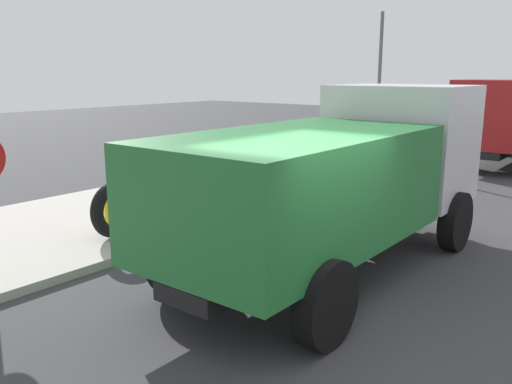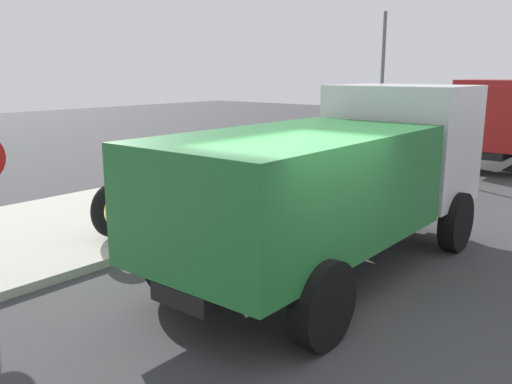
% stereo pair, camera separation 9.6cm
% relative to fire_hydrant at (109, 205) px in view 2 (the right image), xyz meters
% --- Properties ---
extents(ground_plane, '(80.00, 80.00, 0.00)m').
position_rel_fire_hydrant_xyz_m(ground_plane, '(-0.69, -5.53, -0.63)').
color(ground_plane, '#38383A').
extents(sidewalk_curb, '(36.00, 5.00, 0.15)m').
position_rel_fire_hydrant_xyz_m(sidewalk_curb, '(-0.69, 0.97, -0.55)').
color(sidewalk_curb, '#ADA89E').
rests_on(sidewalk_curb, ground).
extents(fire_hydrant, '(0.21, 0.48, 0.89)m').
position_rel_fire_hydrant_xyz_m(fire_hydrant, '(0.00, 0.00, 0.00)').
color(fire_hydrant, yellow).
rests_on(fire_hydrant, sidewalk_curb).
extents(loose_tire, '(1.08, 0.46, 1.06)m').
position_rel_fire_hydrant_xyz_m(loose_tire, '(-0.31, -0.55, 0.05)').
color(loose_tire, black).
rests_on(loose_tire, sidewalk_curb).
extents(dump_truck_green, '(7.03, 2.87, 3.00)m').
position_rel_fire_hydrant_xyz_m(dump_truck_green, '(1.37, -4.52, 0.98)').
color(dump_truck_green, '#237033').
rests_on(dump_truck_green, ground).
extents(street_light_pole, '(0.12, 0.12, 5.06)m').
position_rel_fire_hydrant_xyz_m(street_light_pole, '(10.89, -0.41, 2.05)').
color(street_light_pole, '#595B5E').
rests_on(street_light_pole, sidewalk_curb).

